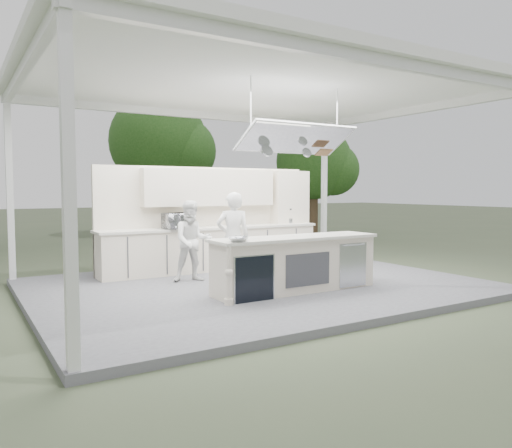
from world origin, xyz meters
TOP-DOWN VIEW (x-y plane):
  - ground at (0.00, 0.00)m, footprint 90.00×90.00m
  - stage_deck at (0.00, 0.00)m, footprint 8.00×6.00m
  - tent at (0.00, -0.01)m, footprint 8.20×6.20m
  - demo_island at (0.18, -0.91)m, footprint 3.10×0.79m
  - back_counter at (0.00, 1.90)m, footprint 5.08×0.72m
  - back_wall_unit at (0.44, 2.11)m, footprint 5.05×0.48m
  - tree_cluster at (-0.16, 9.77)m, footprint 19.55×9.40m
  - head_chef at (-0.41, 0.24)m, footprint 0.73×0.60m
  - sous_chef at (-0.96, 0.86)m, footprint 0.87×0.75m
  - toaster_oven at (-0.90, 1.70)m, footprint 0.69×0.58m
  - bowl_large at (-1.10, -1.15)m, footprint 0.35×0.35m
  - bowl_small at (-0.97, -1.05)m, footprint 0.25×0.25m

SIDE VIEW (x-z plane):
  - ground at x=0.00m, z-range 0.00..0.00m
  - stage_deck at x=0.00m, z-range 0.00..0.12m
  - demo_island at x=0.18m, z-range 0.12..1.07m
  - back_counter at x=0.00m, z-range 0.12..1.07m
  - sous_chef at x=-0.96m, z-range 0.12..1.67m
  - head_chef at x=-0.41m, z-range 0.12..1.83m
  - bowl_large at x=-1.10m, z-range 1.07..1.14m
  - bowl_small at x=-0.97m, z-range 1.07..1.14m
  - toaster_oven at x=-0.90m, z-range 1.07..1.40m
  - back_wall_unit at x=0.44m, z-range 0.45..2.70m
  - tree_cluster at x=-0.16m, z-range 0.36..6.21m
  - tent at x=0.00m, z-range 1.78..5.64m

